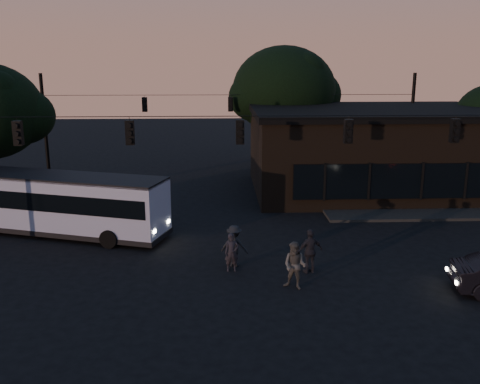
{
  "coord_description": "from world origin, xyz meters",
  "views": [
    {
      "loc": [
        -0.91,
        -17.89,
        8.51
      ],
      "look_at": [
        0.0,
        4.0,
        3.0
      ],
      "focal_mm": 40.0,
      "sensor_mm": 36.0,
      "label": 1
    }
  ],
  "objects_px": {
    "pedestrian_b": "(295,266)",
    "pedestrian_c": "(310,251)",
    "pedestrian_d": "(234,246)",
    "building": "(371,150)",
    "pedestrian_a": "(232,252)",
    "bus": "(61,201)"
  },
  "relations": [
    {
      "from": "building",
      "to": "pedestrian_d",
      "type": "bearing_deg",
      "value": -125.95
    },
    {
      "from": "building",
      "to": "pedestrian_c",
      "type": "distance_m",
      "value": 15.1
    },
    {
      "from": "building",
      "to": "pedestrian_d",
      "type": "height_order",
      "value": "building"
    },
    {
      "from": "building",
      "to": "pedestrian_c",
      "type": "relative_size",
      "value": 8.36
    },
    {
      "from": "bus",
      "to": "pedestrian_c",
      "type": "xyz_separation_m",
      "value": [
        11.39,
        -5.37,
        -0.76
      ]
    },
    {
      "from": "pedestrian_a",
      "to": "pedestrian_b",
      "type": "relative_size",
      "value": 0.87
    },
    {
      "from": "pedestrian_a",
      "to": "pedestrian_b",
      "type": "bearing_deg",
      "value": -43.17
    },
    {
      "from": "pedestrian_c",
      "to": "pedestrian_d",
      "type": "height_order",
      "value": "pedestrian_c"
    },
    {
      "from": "pedestrian_b",
      "to": "pedestrian_d",
      "type": "distance_m",
      "value": 3.24
    },
    {
      "from": "building",
      "to": "pedestrian_a",
      "type": "relative_size",
      "value": 9.61
    },
    {
      "from": "building",
      "to": "pedestrian_b",
      "type": "xyz_separation_m",
      "value": [
        -7.07,
        -15.15,
        -1.79
      ]
    },
    {
      "from": "building",
      "to": "pedestrian_a",
      "type": "bearing_deg",
      "value": -125.15
    },
    {
      "from": "bus",
      "to": "pedestrian_a",
      "type": "relative_size",
      "value": 6.79
    },
    {
      "from": "bus",
      "to": "pedestrian_b",
      "type": "xyz_separation_m",
      "value": [
        10.54,
        -6.88,
        -0.76
      ]
    },
    {
      "from": "building",
      "to": "pedestrian_d",
      "type": "xyz_separation_m",
      "value": [
        -9.27,
        -12.78,
        -1.82
      ]
    },
    {
      "from": "pedestrian_a",
      "to": "pedestrian_c",
      "type": "height_order",
      "value": "pedestrian_c"
    },
    {
      "from": "pedestrian_a",
      "to": "pedestrian_d",
      "type": "height_order",
      "value": "pedestrian_d"
    },
    {
      "from": "pedestrian_c",
      "to": "building",
      "type": "bearing_deg",
      "value": -132.16
    },
    {
      "from": "building",
      "to": "pedestrian_d",
      "type": "distance_m",
      "value": 15.89
    },
    {
      "from": "pedestrian_b",
      "to": "pedestrian_c",
      "type": "height_order",
      "value": "pedestrian_c"
    },
    {
      "from": "pedestrian_c",
      "to": "pedestrian_d",
      "type": "bearing_deg",
      "value": -33.39
    },
    {
      "from": "building",
      "to": "pedestrian_b",
      "type": "height_order",
      "value": "building"
    }
  ]
}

